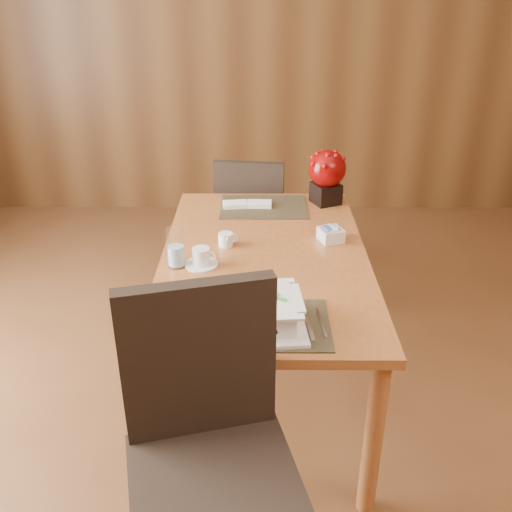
{
  "coord_description": "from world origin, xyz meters",
  "views": [
    {
      "loc": [
        -0.02,
        -1.63,
        1.88
      ],
      "look_at": [
        -0.04,
        0.35,
        0.87
      ],
      "focal_mm": 40.0,
      "sensor_mm": 36.0,
      "label": 1
    }
  ],
  "objects_px": {
    "dining_table": "(264,274)",
    "creamer_jug": "(226,239)",
    "far_chair": "(252,219)",
    "sugar_caddy": "(331,235)",
    "coffee_cup": "(201,258)",
    "water_glass": "(176,248)",
    "near_chair": "(209,438)",
    "soup_setting": "(263,313)",
    "berry_decor": "(327,174)",
    "bread_plate": "(165,322)"
  },
  "relations": [
    {
      "from": "bread_plate",
      "to": "near_chair",
      "type": "bearing_deg",
      "value": -65.62
    },
    {
      "from": "water_glass",
      "to": "far_chair",
      "type": "bearing_deg",
      "value": 74.27
    },
    {
      "from": "water_glass",
      "to": "far_chair",
      "type": "distance_m",
      "value": 1.16
    },
    {
      "from": "soup_setting",
      "to": "far_chair",
      "type": "relative_size",
      "value": 0.35
    },
    {
      "from": "creamer_jug",
      "to": "near_chair",
      "type": "bearing_deg",
      "value": -109.41
    },
    {
      "from": "far_chair",
      "to": "creamer_jug",
      "type": "bearing_deg",
      "value": 90.47
    },
    {
      "from": "soup_setting",
      "to": "creamer_jug",
      "type": "bearing_deg",
      "value": 99.16
    },
    {
      "from": "creamer_jug",
      "to": "far_chair",
      "type": "height_order",
      "value": "far_chair"
    },
    {
      "from": "creamer_jug",
      "to": "sugar_caddy",
      "type": "xyz_separation_m",
      "value": [
        0.48,
        0.05,
        -0.0
      ]
    },
    {
      "from": "coffee_cup",
      "to": "berry_decor",
      "type": "distance_m",
      "value": 0.94
    },
    {
      "from": "sugar_caddy",
      "to": "near_chair",
      "type": "relative_size",
      "value": 0.09
    },
    {
      "from": "berry_decor",
      "to": "soup_setting",
      "type": "bearing_deg",
      "value": -106.08
    },
    {
      "from": "near_chair",
      "to": "berry_decor",
      "type": "bearing_deg",
      "value": 57.85
    },
    {
      "from": "dining_table",
      "to": "near_chair",
      "type": "xyz_separation_m",
      "value": [
        -0.18,
        -0.94,
        -0.05
      ]
    },
    {
      "from": "bread_plate",
      "to": "creamer_jug",
      "type": "bearing_deg",
      "value": 73.9
    },
    {
      "from": "dining_table",
      "to": "soup_setting",
      "type": "bearing_deg",
      "value": -91.05
    },
    {
      "from": "sugar_caddy",
      "to": "bread_plate",
      "type": "xyz_separation_m",
      "value": [
        -0.66,
        -0.69,
        -0.02
      ]
    },
    {
      "from": "far_chair",
      "to": "coffee_cup",
      "type": "bearing_deg",
      "value": 86.8
    },
    {
      "from": "creamer_jug",
      "to": "near_chair",
      "type": "distance_m",
      "value": 1.05
    },
    {
      "from": "dining_table",
      "to": "near_chair",
      "type": "bearing_deg",
      "value": -100.57
    },
    {
      "from": "dining_table",
      "to": "coffee_cup",
      "type": "relative_size",
      "value": 10.66
    },
    {
      "from": "dining_table",
      "to": "far_chair",
      "type": "relative_size",
      "value": 1.67
    },
    {
      "from": "soup_setting",
      "to": "bread_plate",
      "type": "height_order",
      "value": "soup_setting"
    },
    {
      "from": "water_glass",
      "to": "near_chair",
      "type": "relative_size",
      "value": 0.16
    },
    {
      "from": "creamer_jug",
      "to": "sugar_caddy",
      "type": "height_order",
      "value": "creamer_jug"
    },
    {
      "from": "soup_setting",
      "to": "coffee_cup",
      "type": "distance_m",
      "value": 0.53
    },
    {
      "from": "dining_table",
      "to": "coffee_cup",
      "type": "xyz_separation_m",
      "value": [
        -0.27,
        -0.1,
        0.13
      ]
    },
    {
      "from": "dining_table",
      "to": "creamer_jug",
      "type": "xyz_separation_m",
      "value": [
        -0.17,
        0.09,
        0.13
      ]
    },
    {
      "from": "far_chair",
      "to": "dining_table",
      "type": "bearing_deg",
      "value": 101.48
    },
    {
      "from": "sugar_caddy",
      "to": "far_chair",
      "type": "bearing_deg",
      "value": 114.59
    },
    {
      "from": "dining_table",
      "to": "creamer_jug",
      "type": "bearing_deg",
      "value": 153.0
    },
    {
      "from": "sugar_caddy",
      "to": "far_chair",
      "type": "distance_m",
      "value": 0.94
    },
    {
      "from": "coffee_cup",
      "to": "sugar_caddy",
      "type": "bearing_deg",
      "value": 23.24
    },
    {
      "from": "dining_table",
      "to": "sugar_caddy",
      "type": "distance_m",
      "value": 0.36
    },
    {
      "from": "dining_table",
      "to": "soup_setting",
      "type": "height_order",
      "value": "soup_setting"
    },
    {
      "from": "dining_table",
      "to": "near_chair",
      "type": "relative_size",
      "value": 1.4
    },
    {
      "from": "far_chair",
      "to": "sugar_caddy",
      "type": "bearing_deg",
      "value": 121.92
    },
    {
      "from": "water_glass",
      "to": "creamer_jug",
      "type": "height_order",
      "value": "water_glass"
    },
    {
      "from": "bread_plate",
      "to": "sugar_caddy",
      "type": "bearing_deg",
      "value": 46.09
    },
    {
      "from": "dining_table",
      "to": "bread_plate",
      "type": "xyz_separation_m",
      "value": [
        -0.36,
        -0.54,
        0.1
      ]
    },
    {
      "from": "berry_decor",
      "to": "coffee_cup",
      "type": "bearing_deg",
      "value": -129.74
    },
    {
      "from": "bread_plate",
      "to": "far_chair",
      "type": "xyz_separation_m",
      "value": [
        0.29,
        1.5,
        -0.25
      ]
    },
    {
      "from": "berry_decor",
      "to": "near_chair",
      "type": "distance_m",
      "value": 1.67
    },
    {
      "from": "creamer_jug",
      "to": "far_chair",
      "type": "bearing_deg",
      "value": 63.82
    },
    {
      "from": "water_glass",
      "to": "sugar_caddy",
      "type": "xyz_separation_m",
      "value": [
        0.67,
        0.25,
        -0.06
      ]
    },
    {
      "from": "creamer_jug",
      "to": "berry_decor",
      "type": "height_order",
      "value": "berry_decor"
    },
    {
      "from": "coffee_cup",
      "to": "water_glass",
      "type": "relative_size",
      "value": 0.82
    },
    {
      "from": "near_chair",
      "to": "far_chair",
      "type": "xyz_separation_m",
      "value": [
        0.11,
        1.9,
        -0.1
      ]
    },
    {
      "from": "berry_decor",
      "to": "bread_plate",
      "type": "height_order",
      "value": "berry_decor"
    },
    {
      "from": "coffee_cup",
      "to": "creamer_jug",
      "type": "bearing_deg",
      "value": 64.15
    }
  ]
}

